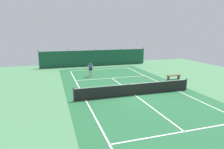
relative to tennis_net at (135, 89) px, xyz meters
name	(u,v)px	position (x,y,z in m)	size (l,w,h in m)	color
ground_plane	(135,95)	(0.00, 0.00, -0.51)	(36.00, 36.00, 0.00)	#4C8456
court_surface	(135,95)	(0.00, 0.00, -0.51)	(11.02, 26.60, 0.01)	#236038
tennis_net	(135,89)	(0.00, 0.00, 0.00)	(10.12, 0.10, 1.10)	black
back_fence	(95,61)	(0.00, 15.45, 0.16)	(16.30, 0.98, 2.70)	#195138
tennis_player	(90,69)	(-2.18, 7.82, 0.45)	(0.79, 0.69, 1.64)	#D8AD8C
tennis_ball_near_player	(105,72)	(0.20, 10.12, -0.48)	(0.07, 0.07, 0.07)	#CCDB33
courtside_bench	(174,76)	(6.31, 3.82, -0.14)	(1.60, 0.40, 0.49)	brown
water_bottle	(172,81)	(5.32, 2.65, -0.39)	(0.08, 0.08, 0.24)	#338CD8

